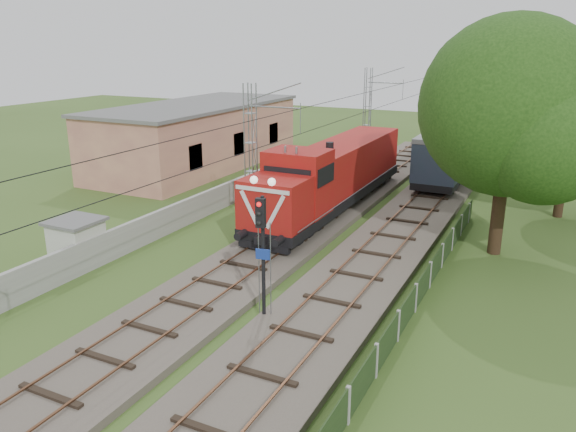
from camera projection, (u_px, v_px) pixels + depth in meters
The scene contains 14 objects.
ground at pixel (162, 329), 20.61m from camera, with size 140.00×140.00×0.00m, color #395520.
track_main at pixel (255, 261), 26.55m from camera, with size 4.20×70.00×0.45m.
track_side at pixel (424, 205), 35.58m from camera, with size 4.20×80.00×0.45m.
catenary at pixel (252, 156), 30.92m from camera, with size 3.31×70.00×8.00m.
boundary_wall at pixel (201, 206), 33.40m from camera, with size 0.25×40.00×1.50m, color #9E9E99.
station_building at pixel (198, 135), 46.70m from camera, with size 8.40×20.40×5.22m.
fence at pixel (398, 326), 19.63m from camera, with size 0.12×32.00×1.20m.
locomotive at pixel (332, 175), 34.18m from camera, with size 3.17×18.10×4.60m.
coach_rake at pixel (506, 102), 73.76m from camera, with size 2.94×87.64×3.39m.
signal_post at pixel (262, 238), 20.16m from camera, with size 0.54×0.42×4.91m.
relay_hut at pixel (77, 242), 26.18m from camera, with size 2.19×2.19×2.26m.
tree_a at pixel (513, 109), 25.87m from camera, with size 8.82×8.40×11.43m.
tree_b at pixel (573, 125), 32.16m from camera, with size 6.83×6.51×8.86m.
tree_c at pixel (525, 111), 43.41m from camera, with size 6.13×5.84×7.94m.
Camera 1 is at (12.31, -14.48, 10.13)m, focal length 35.00 mm.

